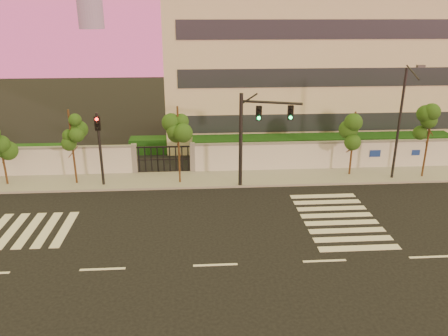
{
  "coord_description": "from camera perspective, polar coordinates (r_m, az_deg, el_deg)",
  "views": [
    {
      "loc": [
        -0.77,
        -16.96,
        10.76
      ],
      "look_at": [
        0.8,
        6.0,
        2.47
      ],
      "focal_mm": 35.0,
      "sensor_mm": 36.0,
      "label": 1
    }
  ],
  "objects": [
    {
      "name": "street_tree_e",
      "position": [
        30.5,
        16.63,
        4.88
      ],
      "size": [
        1.62,
        1.29,
        4.53
      ],
      "color": "#382314",
      "rests_on": "ground"
    },
    {
      "name": "traffic_signal_secondary",
      "position": [
        28.52,
        -15.98,
        3.44
      ],
      "size": [
        0.38,
        0.36,
        4.88
      ],
      "rotation": [
        0.0,
        0.0,
        0.03
      ],
      "color": "black",
      "rests_on": "ground"
    },
    {
      "name": "institutional_building",
      "position": [
        40.42,
        10.38,
        12.96
      ],
      "size": [
        24.4,
        12.4,
        12.25
      ],
      "color": "beige",
      "rests_on": "ground"
    },
    {
      "name": "perimeter_wall",
      "position": [
        30.55,
        -2.07,
        1.31
      ],
      "size": [
        60.0,
        0.36,
        2.2
      ],
      "color": "silver",
      "rests_on": "ground"
    },
    {
      "name": "ground",
      "position": [
        20.1,
        -1.14,
        -12.56
      ],
      "size": [
        120.0,
        120.0,
        0.0
      ],
      "primitive_type": "plane",
      "color": "black",
      "rests_on": "ground"
    },
    {
      "name": "traffic_signal_main",
      "position": [
        27.23,
        3.84,
        5.08
      ],
      "size": [
        3.79,
        1.3,
        6.1
      ],
      "rotation": [
        0.0,
        0.0,
        -0.31
      ],
      "color": "black",
      "rests_on": "ground"
    },
    {
      "name": "sidewalk",
      "position": [
        29.48,
        -2.15,
        -1.46
      ],
      "size": [
        60.0,
        3.0,
        0.15
      ],
      "primitive_type": "cube",
      "color": "gray",
      "rests_on": "ground"
    },
    {
      "name": "street_tree_b",
      "position": [
        30.97,
        -27.17,
        3.13
      ],
      "size": [
        1.56,
        1.24,
        4.11
      ],
      "color": "#382314",
      "rests_on": "ground"
    },
    {
      "name": "hedge_row",
      "position": [
        33.28,
        -0.4,
        2.43
      ],
      "size": [
        41.0,
        4.25,
        1.8
      ],
      "color": "black",
      "rests_on": "ground"
    },
    {
      "name": "streetlight_east",
      "position": [
        30.42,
        22.11,
        5.93
      ],
      "size": [
        0.47,
        1.88,
        7.8
      ],
      "color": "black",
      "rests_on": "ground"
    },
    {
      "name": "road_markings",
      "position": [
        23.36,
        -5.51,
        -7.7
      ],
      "size": [
        57.0,
        7.62,
        0.02
      ],
      "color": "silver",
      "rests_on": "ground"
    },
    {
      "name": "street_tree_c",
      "position": [
        29.19,
        -19.36,
        4.67
      ],
      "size": [
        1.54,
        1.23,
        5.02
      ],
      "color": "#382314",
      "rests_on": "ground"
    },
    {
      "name": "street_tree_f",
      "position": [
        31.78,
        25.35,
        5.09
      ],
      "size": [
        1.59,
        1.27,
        5.05
      ],
      "color": "#382314",
      "rests_on": "ground"
    },
    {
      "name": "street_tree_d",
      "position": [
        27.8,
        -5.97,
        5.27
      ],
      "size": [
        1.51,
        1.2,
        5.21
      ],
      "color": "#382314",
      "rests_on": "ground"
    }
  ]
}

